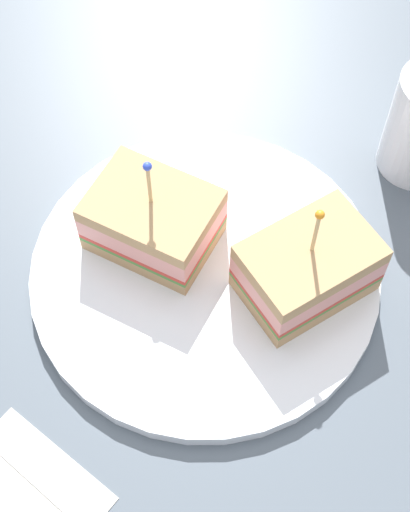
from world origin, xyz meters
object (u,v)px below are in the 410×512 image
at_px(sandwich_half_back, 308,268).
at_px(napkin, 16,505).
at_px(plate, 205,273).
at_px(sandwich_half_front, 153,220).

bearing_deg(sandwich_half_back, napkin, -147.48).
height_order(plate, napkin, plate).
height_order(plate, sandwich_half_back, sandwich_half_back).
height_order(sandwich_half_front, sandwich_half_back, sandwich_half_back).
relative_size(sandwich_half_front, sandwich_half_back, 1.02).
distance_m(plate, sandwich_half_back, 0.09).
xyz_separation_m(sandwich_half_front, sandwich_half_back, (0.12, -0.06, 0.00)).
bearing_deg(sandwich_half_front, plate, -41.25).
height_order(sandwich_half_front, napkin, sandwich_half_front).
relative_size(sandwich_half_front, napkin, 1.12).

